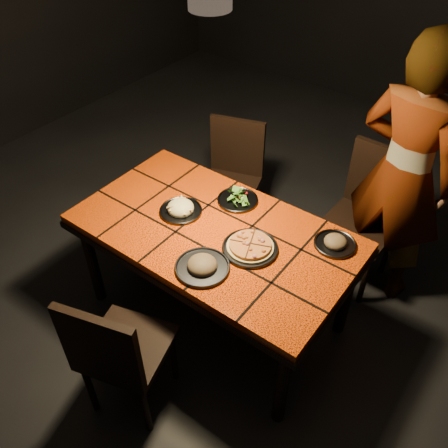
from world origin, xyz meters
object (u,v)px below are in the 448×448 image
Objects in this scene: dining_table at (214,239)px; chair_far_right at (368,208)px; chair_near at (117,351)px; plate_pasta at (181,209)px; plate_pizza at (250,247)px; diner at (403,175)px; chair_far_left at (233,172)px.

chair_far_right reaches higher than dining_table.
chair_near is 3.61× the size of plate_pasta.
plate_pizza is at bearing -123.29° from chair_near.
diner is (0.15, -0.00, 0.33)m from chair_far_right.
chair_far_right is 0.55× the size of diner.
chair_near is at bearing -105.32° from chair_far_right.
chair_near is 1.67m from chair_far_left.
dining_table is at bearing -0.39° from plate_pasta.
chair_near is 1.02× the size of chair_far_left.
chair_far_right is 2.93× the size of plate_pizza.
chair_far_right is (0.54, 1.76, 0.03)m from chair_near.
plate_pizza is at bearing -3.06° from dining_table.
diner is at bearing 44.36° from plate_pasta.
plate_pizza is (-0.45, -0.96, -0.12)m from diner.
plate_pizza reaches higher than dining_table.
diner reaches higher than dining_table.
chair_far_right reaches higher than chair_near.
plate_pasta is (-0.96, -0.94, -0.12)m from diner.
plate_pizza is (0.70, -0.81, 0.25)m from chair_far_left.
plate_pizza is at bearing -1.74° from plate_pasta.
plate_pasta is at bearing -88.34° from chair_near.
dining_table is 4.87× the size of plate_pizza.
diner is (1.15, 0.15, 0.37)m from chair_far_left.
plate_pizza is 0.51m from plate_pasta.
plate_pizza is at bearing 74.28° from diner.
chair_near is 1.84m from chair_far_right.
chair_far_right is at bearing -123.61° from chair_near.
chair_far_left is at bearing -90.57° from chair_near.
plate_pasta is (-0.51, 0.02, 0.00)m from plate_pizza.
chair_far_right is 0.37m from diner.
dining_table is 1.80× the size of chair_far_left.
diner is 1.35m from plate_pasta.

